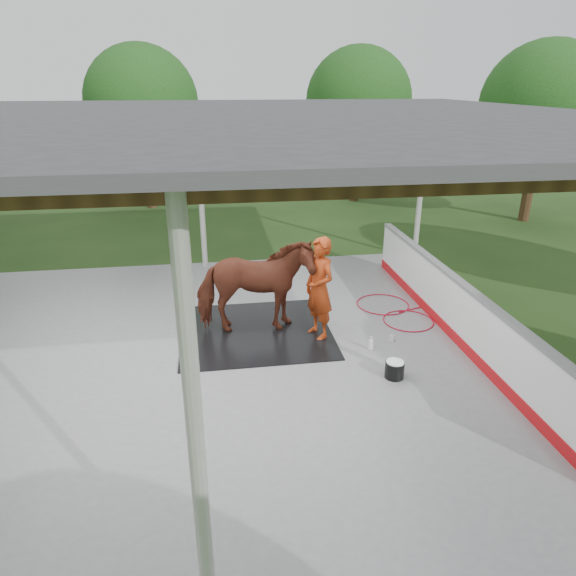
{
  "coord_description": "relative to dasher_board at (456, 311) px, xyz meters",
  "views": [
    {
      "loc": [
        0.22,
        -8.05,
        4.55
      ],
      "look_at": [
        1.5,
        0.32,
        1.11
      ],
      "focal_mm": 32.0,
      "sensor_mm": 36.0,
      "label": 1
    }
  ],
  "objects": [
    {
      "name": "soap_bottle_b",
      "position": [
        -1.18,
        0.02,
        -0.46
      ],
      "size": [
        0.11,
        0.11,
        0.16
      ],
      "primitive_type": "imported",
      "rotation": [
        0.0,
        0.0,
        -0.77
      ],
      "color": "#338CD8",
      "rests_on": "concrete_slab"
    },
    {
      "name": "horse",
      "position": [
        -3.65,
        0.78,
        0.39
      ],
      "size": [
        2.18,
        1.02,
        1.83
      ],
      "primitive_type": "imported",
      "rotation": [
        0.0,
        0.0,
        1.56
      ],
      "color": "maroon",
      "rests_on": "rubber_mat"
    },
    {
      "name": "handler",
      "position": [
        -2.5,
        0.44,
        0.42
      ],
      "size": [
        0.7,
        0.83,
        1.93
      ],
      "primitive_type": "imported",
      "rotation": [
        0.0,
        0.0,
        -1.18
      ],
      "color": "#AC3612",
      "rests_on": "concrete_slab"
    },
    {
      "name": "concrete_slab",
      "position": [
        -4.6,
        0.0,
        -0.57
      ],
      "size": [
        12.0,
        10.0,
        0.05
      ],
      "primitive_type": "cube",
      "color": "slate",
      "rests_on": "ground"
    },
    {
      "name": "dasher_board",
      "position": [
        0.0,
        0.0,
        0.0
      ],
      "size": [
        0.16,
        8.0,
        1.15
      ],
      "color": "red",
      "rests_on": "concrete_slab"
    },
    {
      "name": "rubber_mat",
      "position": [
        -3.65,
        0.78,
        -0.53
      ],
      "size": [
        2.84,
        2.67,
        0.02
      ],
      "primitive_type": "cube",
      "color": "black",
      "rests_on": "concrete_slab"
    },
    {
      "name": "pavilion_structure",
      "position": [
        -4.6,
        -0.0,
        3.37
      ],
      "size": [
        12.6,
        10.6,
        4.05
      ],
      "color": "beige",
      "rests_on": "ground"
    },
    {
      "name": "hose_coil",
      "position": [
        -0.71,
        1.25,
        -0.53
      ],
      "size": [
        2.18,
        1.93,
        0.02
      ],
      "color": "#A90C23",
      "rests_on": "concrete_slab"
    },
    {
      "name": "soap_bottle_a",
      "position": [
        -1.69,
        -0.25,
        -0.41
      ],
      "size": [
        0.14,
        0.14,
        0.27
      ],
      "primitive_type": "imported",
      "rotation": [
        0.0,
        0.0,
        0.63
      ],
      "color": "silver",
      "rests_on": "concrete_slab"
    },
    {
      "name": "wash_bucket",
      "position": [
        -1.58,
        -1.19,
        -0.39
      ],
      "size": [
        0.31,
        0.31,
        0.29
      ],
      "color": "black",
      "rests_on": "concrete_slab"
    },
    {
      "name": "tree_belt",
      "position": [
        -4.3,
        0.9,
        3.2
      ],
      "size": [
        28.0,
        28.0,
        5.8
      ],
      "color": "#382314",
      "rests_on": "ground"
    },
    {
      "name": "ground",
      "position": [
        -4.6,
        0.0,
        -0.59
      ],
      "size": [
        100.0,
        100.0,
        0.0
      ],
      "primitive_type": "plane",
      "color": "#1E3814"
    }
  ]
}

